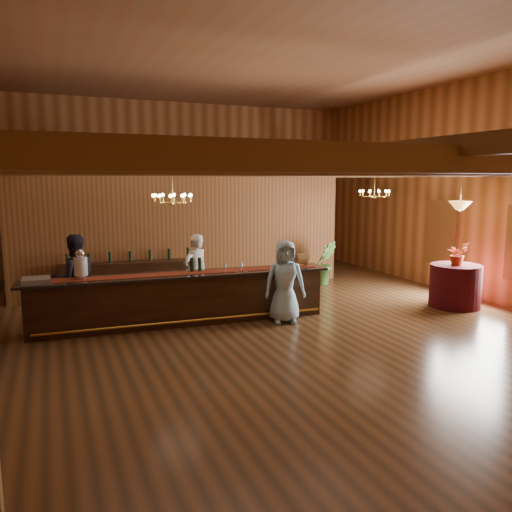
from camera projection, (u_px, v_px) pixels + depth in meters
name	position (u px, v px, depth m)	size (l,w,h in m)	color
floor	(255.00, 321.00, 10.64)	(14.00, 14.00, 0.00)	brown
ceiling	(255.00, 51.00, 9.80)	(14.00, 14.00, 0.00)	brown
wall_back	(175.00, 187.00, 16.61)	(12.00, 0.10, 5.50)	#B87746
wall_right	(476.00, 189.00, 12.49)	(0.10, 14.00, 5.50)	#B87746
beam_grid	(246.00, 168.00, 10.61)	(11.90, 13.90, 0.39)	brown
support_posts	(265.00, 250.00, 9.94)	(9.20, 10.20, 3.20)	brown
partition_wall	(188.00, 234.00, 13.41)	(9.00, 0.18, 3.10)	brown
window_right_back	(443.00, 233.00, 13.57)	(0.12, 1.05, 1.75)	white
backroom_boxes	(179.00, 260.00, 15.47)	(4.10, 0.60, 1.10)	#3A2213
tasting_bar	(182.00, 298.00, 10.43)	(6.40, 1.20, 1.07)	#3A2213
beverage_dispenser	(81.00, 265.00, 9.73)	(0.26, 0.26, 0.60)	silver
glass_rack_tray	(36.00, 280.00, 9.41)	(0.50, 0.50, 0.10)	gray
raffle_drum	(301.00, 259.00, 11.14)	(0.34, 0.24, 0.30)	brown
bar_bottle_0	(192.00, 265.00, 10.52)	(0.07, 0.07, 0.30)	black
bar_bottle_1	(200.00, 265.00, 10.58)	(0.07, 0.07, 0.30)	black
backbar_shelf	(131.00, 280.00, 12.61)	(3.37, 0.53, 0.95)	#3A2213
round_table	(455.00, 286.00, 11.81)	(1.17, 1.17, 1.01)	#4A0609
chandelier_left	(172.00, 198.00, 10.05)	(0.80, 0.80, 0.73)	gold
chandelier_right	(374.00, 193.00, 13.51)	(0.80, 0.80, 0.72)	gold
pendant_lamp	(460.00, 205.00, 11.52)	(0.52, 0.52, 0.90)	gold
bartender	(196.00, 273.00, 11.29)	(0.65, 0.43, 1.79)	white
staff_second	(75.00, 279.00, 10.39)	(0.91, 0.71, 1.88)	black
guest	(285.00, 282.00, 10.47)	(0.85, 0.56, 1.75)	#9ACEED
floor_plant	(324.00, 263.00, 14.26)	(0.70, 0.56, 1.27)	#41772F
table_flowers	(457.00, 254.00, 11.63)	(0.49, 0.42, 0.54)	#AD3013
table_vase	(457.00, 258.00, 11.75)	(0.16, 0.16, 0.32)	gold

